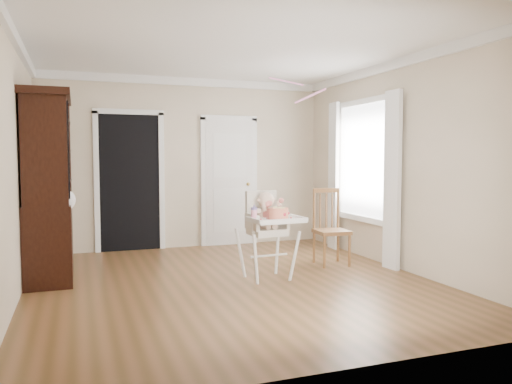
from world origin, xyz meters
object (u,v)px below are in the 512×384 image
object	(u,v)px
china_cabinet	(48,187)
dining_chair	(331,229)
high_chair	(267,224)
sippy_cup	(254,213)
cake	(279,214)

from	to	relation	value
china_cabinet	dining_chair	distance (m)	3.61
high_chair	sippy_cup	distance (m)	0.31
high_chair	sippy_cup	size ratio (longest dim) A/B	6.03
high_chair	dining_chair	size ratio (longest dim) A/B	1.04
cake	dining_chair	bearing A→B (deg)	34.47
high_chair	cake	distance (m)	0.29
high_chair	china_cabinet	world-z (taller)	china_cabinet
cake	china_cabinet	bearing A→B (deg)	155.25
sippy_cup	china_cabinet	xyz separation A→B (m)	(-2.21, 1.04, 0.28)
high_chair	dining_chair	xyz separation A→B (m)	(1.10, 0.48, -0.18)
cake	sippy_cup	distance (m)	0.28
sippy_cup	china_cabinet	bearing A→B (deg)	154.71
sippy_cup	dining_chair	world-z (taller)	dining_chair
china_cabinet	dining_chair	size ratio (longest dim) A/B	2.15
cake	china_cabinet	world-z (taller)	china_cabinet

